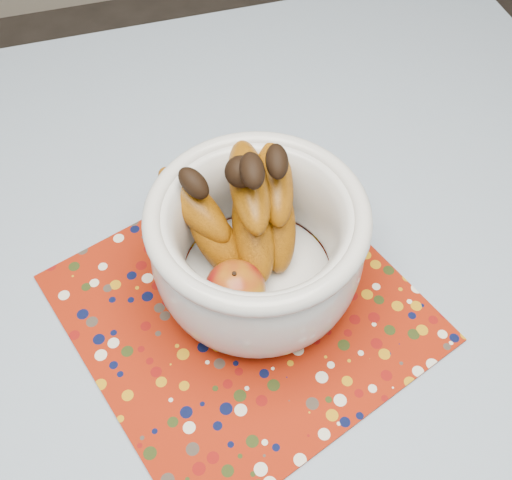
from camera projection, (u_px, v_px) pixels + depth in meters
table at (234, 376)px, 0.78m from camera, size 1.20×1.20×0.75m
tablecloth at (232, 348)px, 0.71m from camera, size 1.32×1.32×0.01m
placemat at (242, 307)px, 0.73m from camera, size 0.49×0.49×0.00m
fruit_bowl at (252, 236)px, 0.69m from camera, size 0.26×0.26×0.20m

